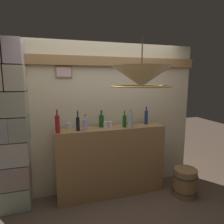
{
  "coord_description": "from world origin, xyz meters",
  "views": [
    {
      "loc": [
        -0.84,
        -1.99,
        1.85
      ],
      "look_at": [
        0.0,
        0.8,
        1.36
      ],
      "focal_mm": 31.44,
      "sensor_mm": 36.0,
      "label": 1
    }
  ],
  "objects": [
    {
      "name": "pendant_lamp",
      "position": [
        0.07,
        -0.06,
        1.87
      ],
      "size": [
        0.64,
        0.64,
        0.51
      ],
      "color": "beige"
    },
    {
      "name": "liquor_bottle_rum",
      "position": [
        0.27,
        0.73,
        1.23
      ],
      "size": [
        0.08,
        0.08,
        0.29
      ],
      "color": "silver",
      "rests_on": "bar_shelf_unit"
    },
    {
      "name": "liquor_bottle_bourbon",
      "position": [
        -0.41,
        0.76,
        1.2
      ],
      "size": [
        0.07,
        0.07,
        0.24
      ],
      "color": "#ACBAE1",
      "rests_on": "bar_shelf_unit"
    },
    {
      "name": "liquor_bottle_vermouth",
      "position": [
        0.62,
        0.9,
        1.23
      ],
      "size": [
        0.06,
        0.06,
        0.3
      ],
      "color": "navy",
      "rests_on": "bar_shelf_unit"
    },
    {
      "name": "panelled_rear_partition",
      "position": [
        0.0,
        1.1,
        1.28
      ],
      "size": [
        3.06,
        0.15,
        2.42
      ],
      "color": "beige",
      "rests_on": "ground"
    },
    {
      "name": "liquor_bottle_gin",
      "position": [
        -0.8,
        0.92,
        1.2
      ],
      "size": [
        0.05,
        0.05,
        0.24
      ],
      "color": "black",
      "rests_on": "bar_shelf_unit"
    },
    {
      "name": "liquor_bottle_rye",
      "position": [
        0.37,
        0.95,
        1.2
      ],
      "size": [
        0.06,
        0.06,
        0.22
      ],
      "color": "#1B5320",
      "rests_on": "bar_shelf_unit"
    },
    {
      "name": "liquor_bottle_port",
      "position": [
        -0.8,
        0.75,
        1.24
      ],
      "size": [
        0.06,
        0.06,
        0.33
      ],
      "color": "maroon",
      "rests_on": "bar_shelf_unit"
    },
    {
      "name": "glass_tumbler_rocks",
      "position": [
        -0.63,
        0.97,
        1.16
      ],
      "size": [
        0.07,
        0.07,
        0.08
      ],
      "color": "silver",
      "rests_on": "bar_shelf_unit"
    },
    {
      "name": "glass_tumbler_shot",
      "position": [
        -0.1,
        0.8,
        1.17
      ],
      "size": [
        0.06,
        0.06,
        0.11
      ],
      "color": "silver",
      "rests_on": "bar_shelf_unit"
    },
    {
      "name": "glass_tumbler_highball",
      "position": [
        0.0,
        0.91,
        1.15
      ],
      "size": [
        0.06,
        0.06,
        0.08
      ],
      "color": "silver",
      "rests_on": "bar_shelf_unit"
    },
    {
      "name": "bar_shelf_unit",
      "position": [
        0.0,
        0.85,
        0.56
      ],
      "size": [
        1.71,
        0.34,
        1.11
      ],
      "primitive_type": "cube",
      "color": "#9E7547",
      "rests_on": "ground"
    },
    {
      "name": "liquor_bottle_tequila",
      "position": [
        -0.14,
        0.92,
        1.21
      ],
      "size": [
        0.08,
        0.08,
        0.27
      ],
      "color": "#1A5020",
      "rests_on": "bar_shelf_unit"
    },
    {
      "name": "liquor_bottle_sherry",
      "position": [
        -0.52,
        0.79,
        1.22
      ],
      "size": [
        0.05,
        0.05,
        0.3
      ],
      "color": "black",
      "rests_on": "bar_shelf_unit"
    },
    {
      "name": "liquor_bottle_whiskey",
      "position": [
        0.2,
        0.8,
        1.21
      ],
      "size": [
        0.06,
        0.06,
        0.27
      ],
      "color": "#195922",
      "rests_on": "bar_shelf_unit"
    },
    {
      "name": "wooden_barrel",
      "position": [
        1.12,
        0.47,
        0.22
      ],
      "size": [
        0.39,
        0.39,
        0.44
      ],
      "color": "#9E7547",
      "rests_on": "ground"
    },
    {
      "name": "stone_pillar",
      "position": [
        -1.42,
        0.93,
        1.2
      ],
      "size": [
        0.48,
        0.39,
        2.36
      ],
      "color": "#98AA95",
      "rests_on": "ground"
    }
  ]
}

